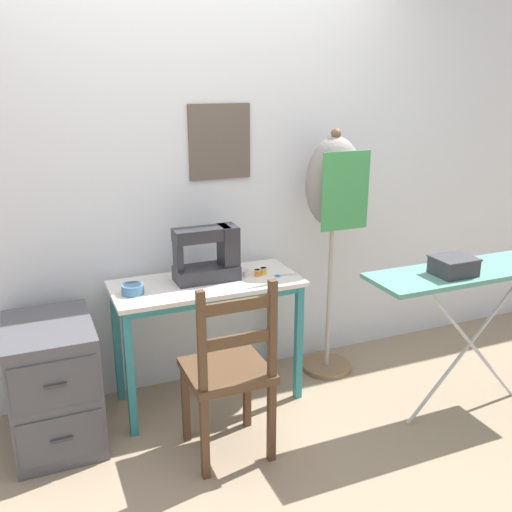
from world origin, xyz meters
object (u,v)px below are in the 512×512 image
at_px(thread_spool_far_edge, 263,271).
at_px(ironing_board, 479,276).
at_px(thread_spool_near_machine, 246,273).
at_px(storage_box, 454,266).
at_px(thread_spool_mid_table, 257,273).
at_px(wooden_chair, 229,373).
at_px(filing_cabinet, 54,384).
at_px(scissors, 283,275).
at_px(dress_form, 334,196).
at_px(fabric_bowl, 133,289).
at_px(sewing_machine, 210,255).

distance_m(thread_spool_far_edge, ironing_board, 1.17).
distance_m(thread_spool_near_machine, storage_box, 1.12).
xyz_separation_m(thread_spool_near_machine, thread_spool_mid_table, (0.06, -0.03, 0.00)).
relative_size(thread_spool_near_machine, storage_box, 0.21).
bearing_deg(thread_spool_far_edge, wooden_chair, -128.03).
bearing_deg(storage_box, filing_cabinet, 161.97).
distance_m(scissors, ironing_board, 1.06).
height_order(wooden_chair, dress_form, dress_form).
bearing_deg(thread_spool_far_edge, dress_form, 6.57).
distance_m(wooden_chair, filing_cabinet, 0.91).
bearing_deg(scissors, thread_spool_near_machine, 159.23).
bearing_deg(thread_spool_near_machine, scissors, -20.77).
bearing_deg(ironing_board, thread_spool_mid_table, 147.33).
height_order(thread_spool_far_edge, dress_form, dress_form).
bearing_deg(thread_spool_mid_table, fabric_bowl, 179.90).
bearing_deg(filing_cabinet, thread_spool_mid_table, 2.48).
distance_m(dress_form, ironing_board, 0.93).
xyz_separation_m(filing_cabinet, storage_box, (1.94, -0.63, 0.58)).
distance_m(scissors, dress_form, 0.57).
height_order(dress_form, ironing_board, dress_form).
relative_size(thread_spool_near_machine, wooden_chair, 0.04).
bearing_deg(filing_cabinet, thread_spool_far_edge, 3.22).
relative_size(wooden_chair, storage_box, 4.58).
relative_size(thread_spool_mid_table, filing_cabinet, 0.06).
bearing_deg(wooden_chair, dress_form, 33.03).
relative_size(thread_spool_mid_table, wooden_chair, 0.04).
bearing_deg(ironing_board, sewing_machine, 151.05).
xyz_separation_m(thread_spool_near_machine, storage_box, (0.85, -0.71, 0.15)).
height_order(thread_spool_mid_table, ironing_board, ironing_board).
distance_m(thread_spool_near_machine, dress_form, 0.70).
relative_size(thread_spool_far_edge, wooden_chair, 0.04).
distance_m(thread_spool_mid_table, wooden_chair, 0.69).
bearing_deg(scissors, storage_box, -44.04).
distance_m(fabric_bowl, filing_cabinet, 0.62).
xyz_separation_m(thread_spool_far_edge, wooden_chair, (-0.41, -0.52, -0.30)).
xyz_separation_m(dress_form, storage_box, (0.27, -0.75, -0.24)).
relative_size(scissors, thread_spool_far_edge, 3.39).
xyz_separation_m(scissors, thread_spool_near_machine, (-0.20, 0.08, 0.02)).
bearing_deg(fabric_bowl, sewing_machine, 6.94).
bearing_deg(scissors, dress_form, 17.32).
relative_size(scissors, dress_form, 0.09).
height_order(thread_spool_near_machine, dress_form, dress_form).
distance_m(scissors, storage_box, 0.93).
bearing_deg(sewing_machine, thread_spool_far_edge, -7.05).
bearing_deg(dress_form, thread_spool_mid_table, -172.12).
height_order(scissors, wooden_chair, wooden_chair).
distance_m(scissors, thread_spool_near_machine, 0.21).
height_order(scissors, thread_spool_mid_table, thread_spool_mid_table).
distance_m(sewing_machine, filing_cabinet, 1.04).
bearing_deg(filing_cabinet, scissors, 0.10).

